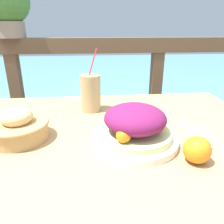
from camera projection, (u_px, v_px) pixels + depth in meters
patio_table at (88, 157)px, 0.74m from camera, size 1.25×0.80×0.74m
railing_fence at (88, 83)px, 1.42m from camera, size 2.80×0.08×1.00m
sea_backdrop at (90, 79)px, 3.94m from camera, size 12.00×4.00×0.36m
salad_plate at (135, 127)px, 0.63m from camera, size 0.25×0.25×0.12m
drink_glass at (91, 93)px, 0.87m from camera, size 0.08×0.08×0.24m
bread_basket at (18, 127)px, 0.65m from camera, size 0.18×0.18×0.10m
potted_plant at (7, 5)px, 1.22m from camera, size 0.25×0.25×0.32m
fork at (195, 134)px, 0.69m from camera, size 0.02×0.18×0.00m
knife at (212, 137)px, 0.67m from camera, size 0.03×0.18×0.00m
orange_near_basket at (197, 150)px, 0.54m from camera, size 0.07×0.07×0.07m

